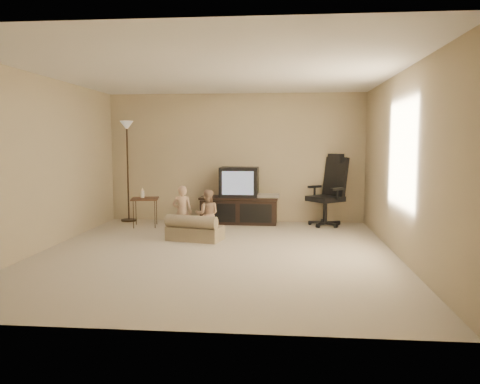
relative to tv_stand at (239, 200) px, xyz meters
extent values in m
plane|color=beige|center=(-0.10, -2.49, -0.45)|extent=(5.50, 5.50, 0.00)
plane|color=white|center=(-0.10, -2.49, 2.05)|extent=(5.50, 5.50, 0.00)
plane|color=tan|center=(-0.10, 0.26, 0.80)|extent=(5.00, 0.00, 5.00)
plane|color=tan|center=(-0.10, -5.24, 0.80)|extent=(5.00, 0.00, 5.00)
plane|color=tan|center=(-2.60, -2.49, 0.80)|extent=(0.00, 5.50, 5.50)
plane|color=tan|center=(2.40, -2.49, 0.80)|extent=(0.00, 5.50, 5.50)
cube|color=black|center=(-0.01, 0.00, -0.22)|extent=(1.45, 0.54, 0.46)
cube|color=black|center=(-0.01, 0.00, 0.05)|extent=(1.49, 0.58, 0.04)
cube|color=black|center=(-0.35, -0.26, -0.21)|extent=(0.60, 0.03, 0.35)
cube|color=black|center=(0.33, -0.27, -0.21)|extent=(0.60, 0.03, 0.35)
cube|color=black|center=(-0.01, 0.02, 0.35)|extent=(0.73, 0.53, 0.57)
cube|color=white|center=(-0.01, -0.24, 0.35)|extent=(0.59, 0.02, 0.44)
cube|color=silver|center=(0.56, -0.06, 0.10)|extent=(0.42, 0.29, 0.06)
cylinder|color=black|center=(1.62, -0.14, -0.18)|extent=(0.07, 0.07, 0.43)
cube|color=black|center=(1.62, -0.14, 0.06)|extent=(0.75, 0.75, 0.10)
cube|color=black|center=(1.82, 0.02, 0.46)|extent=(0.47, 0.51, 0.75)
cube|color=black|center=(1.82, 0.02, 0.81)|extent=(0.29, 0.31, 0.17)
cube|color=black|center=(1.43, 0.08, 0.27)|extent=(0.28, 0.25, 0.04)
cube|color=black|center=(1.81, -0.36, 0.27)|extent=(0.28, 0.25, 0.04)
cube|color=brown|center=(-1.71, -0.51, 0.07)|extent=(0.56, 0.56, 0.03)
cylinder|color=black|center=(-1.86, -0.73, -0.19)|extent=(0.01, 0.01, 0.53)
cylinder|color=black|center=(-1.48, -0.66, -0.19)|extent=(0.01, 0.01, 0.53)
cylinder|color=black|center=(-1.93, -0.36, -0.19)|extent=(0.01, 0.01, 0.53)
cylinder|color=black|center=(-1.56, -0.28, -0.19)|extent=(0.01, 0.01, 0.53)
cylinder|color=silver|center=(-1.76, -0.48, 0.15)|extent=(0.07, 0.07, 0.13)
cone|color=beige|center=(-1.76, -0.48, 0.24)|extent=(0.05, 0.05, 0.05)
cylinder|color=black|center=(-2.21, 0.06, -0.43)|extent=(0.31, 0.31, 0.03)
cylinder|color=black|center=(-2.21, 0.06, 0.49)|extent=(0.03, 0.03, 1.86)
cone|color=beige|center=(-2.21, 0.06, 1.44)|extent=(0.26, 0.26, 0.18)
cube|color=tan|center=(-0.56, -1.61, -0.34)|extent=(0.93, 0.64, 0.22)
cylinder|color=tan|center=(-0.59, -1.76, -0.14)|extent=(0.86, 0.39, 0.20)
imported|color=tan|center=(-0.78, -1.56, -0.02)|extent=(0.33, 0.26, 0.87)
imported|color=tan|center=(-0.38, -1.53, -0.05)|extent=(0.41, 0.26, 0.80)
camera|label=1|loc=(0.83, -8.88, 1.09)|focal=35.00mm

